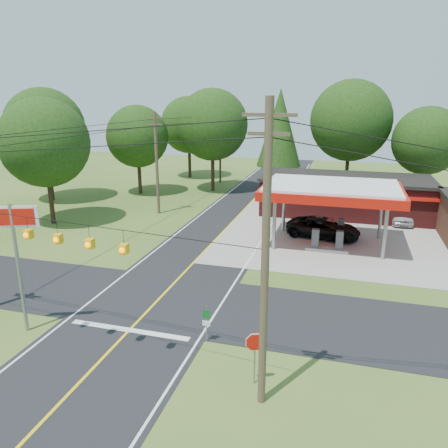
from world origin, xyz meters
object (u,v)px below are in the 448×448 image
(suv_car, at_px, (323,228))
(big_stop_sign, at_px, (14,239))
(gas_canopy, at_px, (331,192))
(octagonal_stop_sign, at_px, (255,346))
(sedan_car, at_px, (401,215))

(suv_car, xyz_separation_m, big_stop_sign, (-13.50, -19.51, 4.07))
(gas_canopy, relative_size, octagonal_stop_sign, 4.50)
(sedan_car, bearing_deg, octagonal_stop_sign, -108.70)
(sedan_car, xyz_separation_m, octagonal_stop_sign, (-8.21, -27.01, 0.97))
(sedan_car, height_order, octagonal_stop_sign, octagonal_stop_sign)
(gas_canopy, xyz_separation_m, big_stop_sign, (-14.00, -18.01, 0.64))
(gas_canopy, height_order, big_stop_sign, big_stop_sign)
(gas_canopy, height_order, octagonal_stop_sign, gas_canopy)
(suv_car, xyz_separation_m, sedan_car, (6.71, 6.50, -0.06))
(gas_canopy, bearing_deg, big_stop_sign, -127.86)
(big_stop_sign, bearing_deg, sedan_car, 52.16)
(octagonal_stop_sign, bearing_deg, big_stop_sign, 175.22)
(sedan_car, distance_m, big_stop_sign, 33.19)
(gas_canopy, xyz_separation_m, suv_car, (-0.50, 1.50, -3.43))
(gas_canopy, xyz_separation_m, octagonal_stop_sign, (-2.00, -19.01, -2.52))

